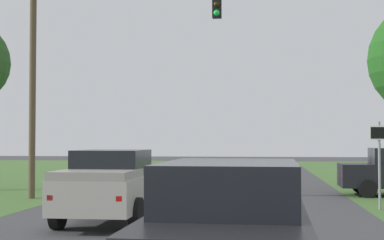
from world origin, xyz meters
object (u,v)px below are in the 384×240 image
at_px(red_suv_near, 230,228).
at_px(traffic_light, 84,53).
at_px(keep_moving_sign, 379,153).
at_px(pickup_truck_lead, 113,185).

relative_size(red_suv_near, traffic_light, 0.56).
height_order(traffic_light, keep_moving_sign, traffic_light).
distance_m(traffic_light, keep_moving_sign, 10.89).
bearing_deg(red_suv_near, pickup_truck_lead, 115.94).
relative_size(red_suv_near, keep_moving_sign, 1.67).
bearing_deg(keep_moving_sign, traffic_light, 169.16).
xyz_separation_m(pickup_truck_lead, keep_moving_sign, (7.52, 3.56, 0.77)).
distance_m(pickup_truck_lead, traffic_light, 7.48).
xyz_separation_m(traffic_light, keep_moving_sign, (10.09, -1.93, -3.61)).
bearing_deg(traffic_light, keep_moving_sign, -10.84).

